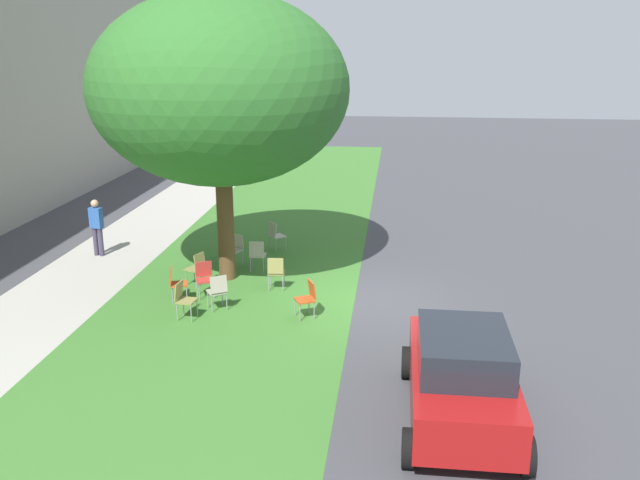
{
  "coord_description": "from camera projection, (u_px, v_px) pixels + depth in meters",
  "views": [
    {
      "loc": [
        -15.59,
        -0.73,
        6.21
      ],
      "look_at": [
        0.45,
        1.12,
        1.35
      ],
      "focal_mm": 38.09,
      "sensor_mm": 36.0,
      "label": 1
    }
  ],
  "objects": [
    {
      "name": "chair_6",
      "position": [
        197.0,
        266.0,
        17.49
      ],
      "size": [
        0.54,
        0.54,
        0.88
      ],
      "color": "olive",
      "rests_on": "ground"
    },
    {
      "name": "chair_7",
      "position": [
        257.0,
        253.0,
        18.55
      ],
      "size": [
        0.44,
        0.43,
        0.88
      ],
      "color": "#ADA393",
      "rests_on": "ground"
    },
    {
      "name": "chair_5",
      "position": [
        276.0,
        234.0,
        20.36
      ],
      "size": [
        0.59,
        0.59,
        0.88
      ],
      "color": "#ADA393",
      "rests_on": "ground"
    },
    {
      "name": "chair_3",
      "position": [
        307.0,
        296.0,
        15.48
      ],
      "size": [
        0.56,
        0.56,
        0.88
      ],
      "color": "#C64C1E",
      "rests_on": "ground"
    },
    {
      "name": "parked_car",
      "position": [
        461.0,
        376.0,
        11.19
      ],
      "size": [
        3.7,
        1.92,
        1.65
      ],
      "color": "maroon",
      "rests_on": "ground"
    },
    {
      "name": "grass_verge",
      "position": [
        236.0,
        294.0,
        17.05
      ],
      "size": [
        48.0,
        6.0,
        0.01
      ],
      "primitive_type": "cube",
      "color": "#3D752D",
      "rests_on": "ground"
    },
    {
      "name": "ground",
      "position": [
        363.0,
        299.0,
        16.7
      ],
      "size": [
        80.0,
        80.0,
        0.0
      ],
      "primitive_type": "plane",
      "color": "#424247"
    },
    {
      "name": "chair_9",
      "position": [
        183.0,
        297.0,
        15.42
      ],
      "size": [
        0.46,
        0.46,
        0.88
      ],
      "color": "olive",
      "rests_on": "ground"
    },
    {
      "name": "chair_2",
      "position": [
        276.0,
        271.0,
        17.17
      ],
      "size": [
        0.45,
        0.45,
        0.88
      ],
      "color": "olive",
      "rests_on": "ground"
    },
    {
      "name": "chair_4",
      "position": [
        218.0,
        289.0,
        15.89
      ],
      "size": [
        0.58,
        0.57,
        0.88
      ],
      "color": "#ADA393",
      "rests_on": "ground"
    },
    {
      "name": "pedestrian_0",
      "position": [
        97.0,
        225.0,
        19.77
      ],
      "size": [
        0.26,
        0.39,
        1.69
      ],
      "color": "#3F3851",
      "rests_on": "ground"
    },
    {
      "name": "chair_1",
      "position": [
        176.0,
        281.0,
        16.43
      ],
      "size": [
        0.53,
        0.53,
        0.88
      ],
      "color": "#C64C1E",
      "rests_on": "ground"
    },
    {
      "name": "street_tree",
      "position": [
        220.0,
        89.0,
        16.75
      ],
      "size": [
        6.43,
        6.43,
        7.34
      ],
      "color": "brown",
      "rests_on": "ground"
    },
    {
      "name": "chair_0",
      "position": [
        205.0,
        276.0,
        16.76
      ],
      "size": [
        0.55,
        0.55,
        0.88
      ],
      "color": "#B7332D",
      "rests_on": "ground"
    },
    {
      "name": "sidewalk_strip",
      "position": [
        69.0,
        287.0,
        17.53
      ],
      "size": [
        48.0,
        2.8,
        0.01
      ],
      "primitive_type": "cube",
      "color": "#ADA89E",
      "rests_on": "ground"
    },
    {
      "name": "chair_8",
      "position": [
        235.0,
        247.0,
        19.09
      ],
      "size": [
        0.56,
        0.55,
        0.88
      ],
      "color": "#ADA393",
      "rests_on": "ground"
    }
  ]
}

